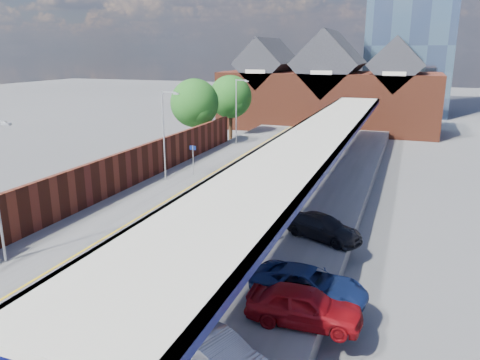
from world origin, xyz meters
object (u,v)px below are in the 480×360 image
at_px(parked_car_dark, 323,227).
at_px(parked_car_red, 304,306).
at_px(parked_car_silver, 215,357).
at_px(parked_car_blue, 309,285).
at_px(lamp_post_c, 165,130).
at_px(lamp_post_d, 237,107).
at_px(train, 289,153).
at_px(platform_sign, 193,155).

bearing_deg(parked_car_dark, parked_car_red, -150.82).
distance_m(parked_car_silver, parked_car_blue, 5.96).
height_order(lamp_post_c, lamp_post_d, same).
relative_size(train, platform_sign, 26.37).
bearing_deg(parked_car_blue, parked_car_dark, 12.41).
xyz_separation_m(parked_car_red, parked_car_silver, (-1.96, -3.89, -0.04)).
height_order(train, lamp_post_c, lamp_post_c).
relative_size(lamp_post_d, parked_car_blue, 1.46).
height_order(lamp_post_c, parked_car_dark, lamp_post_c).
bearing_deg(parked_car_dark, lamp_post_d, 53.70).
bearing_deg(parked_car_red, parked_car_silver, 151.87).
relative_size(parked_car_silver, parked_car_dark, 0.96).
relative_size(train, parked_car_red, 15.17).
distance_m(parked_car_silver, parked_car_dark, 12.45).
bearing_deg(parked_car_dark, train, 44.04).
relative_size(lamp_post_d, parked_car_red, 1.61).
bearing_deg(parked_car_red, parked_car_dark, 4.29).
bearing_deg(parked_car_blue, parked_car_red, -167.00).
bearing_deg(parked_car_red, parked_car_blue, 4.75).
xyz_separation_m(train, lamp_post_c, (-7.86, -8.23, 2.87)).
bearing_deg(platform_sign, lamp_post_c, -124.26).
height_order(platform_sign, parked_car_silver, platform_sign).
bearing_deg(parked_car_blue, platform_sign, 45.40).
distance_m(train, lamp_post_c, 11.73).
bearing_deg(platform_sign, parked_car_blue, -51.39).
height_order(lamp_post_d, parked_car_blue, lamp_post_d).
bearing_deg(parked_car_red, lamp_post_d, 23.06).
distance_m(train, parked_car_blue, 23.68).
xyz_separation_m(lamp_post_d, parked_car_silver, (12.77, -36.18, -3.29)).
bearing_deg(parked_car_silver, lamp_post_c, 51.07).
bearing_deg(lamp_post_d, parked_car_silver, -70.56).
height_order(parked_car_dark, parked_car_blue, parked_car_blue).
xyz_separation_m(lamp_post_c, parked_car_red, (14.73, -16.29, -3.25)).
xyz_separation_m(lamp_post_c, parked_car_silver, (12.77, -20.18, -3.29)).
bearing_deg(train, lamp_post_c, -133.68).
distance_m(parked_car_red, parked_car_blue, 1.81).
xyz_separation_m(train, parked_car_blue, (6.67, -22.72, -0.45)).
distance_m(train, parked_car_red, 25.46).
xyz_separation_m(train, parked_car_silver, (4.91, -28.41, -0.42)).
distance_m(lamp_post_c, parked_car_blue, 20.79).
height_order(train, parked_car_red, train).
relative_size(lamp_post_c, parked_car_red, 1.61).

